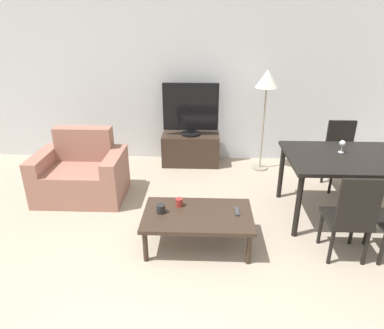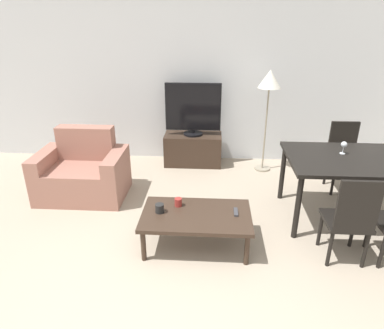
{
  "view_description": "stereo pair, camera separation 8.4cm",
  "coord_description": "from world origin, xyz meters",
  "px_view_note": "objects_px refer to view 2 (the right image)",
  "views": [
    {
      "loc": [
        0.33,
        -1.74,
        2.19
      ],
      "look_at": [
        0.19,
        1.81,
        0.65
      ],
      "focal_mm": 32.0,
      "sensor_mm": 36.0,
      "label": 1
    },
    {
      "loc": [
        0.41,
        -1.74,
        2.19
      ],
      "look_at": [
        0.19,
        1.81,
        0.65
      ],
      "focal_mm": 32.0,
      "sensor_mm": 36.0,
      "label": 2
    }
  ],
  "objects_px": {
    "tv_stand": "(193,149)",
    "coffee_table": "(196,217)",
    "tv": "(193,109)",
    "floor_lamp": "(269,85)",
    "dining_chair_near": "(351,217)",
    "dining_table": "(349,165)",
    "cup_white_near": "(160,208)",
    "cup_colored_far": "(178,202)",
    "dining_chair_far": "(343,154)",
    "remote_primary": "(236,212)",
    "wine_glass_left": "(344,145)",
    "armchair": "(83,173)"
  },
  "relations": [
    {
      "from": "cup_colored_far",
      "to": "coffee_table",
      "type": "bearing_deg",
      "value": -36.93
    },
    {
      "from": "wine_glass_left",
      "to": "armchair",
      "type": "bearing_deg",
      "value": 175.31
    },
    {
      "from": "coffee_table",
      "to": "remote_primary",
      "type": "xyz_separation_m",
      "value": [
        0.4,
        0.04,
        0.05
      ]
    },
    {
      "from": "tv_stand",
      "to": "wine_glass_left",
      "type": "bearing_deg",
      "value": -38.09
    },
    {
      "from": "dining_chair_near",
      "to": "wine_glass_left",
      "type": "relative_size",
      "value": 6.27
    },
    {
      "from": "tv",
      "to": "dining_chair_near",
      "type": "relative_size",
      "value": 0.92
    },
    {
      "from": "dining_chair_far",
      "to": "wine_glass_left",
      "type": "xyz_separation_m",
      "value": [
        -0.29,
        -0.69,
        0.37
      ]
    },
    {
      "from": "dining_chair_near",
      "to": "dining_chair_far",
      "type": "height_order",
      "value": "same"
    },
    {
      "from": "armchair",
      "to": "wine_glass_left",
      "type": "bearing_deg",
      "value": -4.69
    },
    {
      "from": "floor_lamp",
      "to": "dining_chair_near",
      "type": "bearing_deg",
      "value": -76.98
    },
    {
      "from": "coffee_table",
      "to": "dining_chair_far",
      "type": "height_order",
      "value": "dining_chair_far"
    },
    {
      "from": "cup_colored_far",
      "to": "wine_glass_left",
      "type": "bearing_deg",
      "value": 18.49
    },
    {
      "from": "dining_chair_near",
      "to": "cup_colored_far",
      "type": "bearing_deg",
      "value": 168.93
    },
    {
      "from": "dining_chair_far",
      "to": "cup_colored_far",
      "type": "xyz_separation_m",
      "value": [
        -2.1,
        -1.3,
        -0.08
      ]
    },
    {
      "from": "dining_table",
      "to": "remote_primary",
      "type": "relative_size",
      "value": 9.07
    },
    {
      "from": "dining_chair_near",
      "to": "wine_glass_left",
      "type": "bearing_deg",
      "value": 78.52
    },
    {
      "from": "coffee_table",
      "to": "dining_chair_near",
      "type": "height_order",
      "value": "dining_chair_near"
    },
    {
      "from": "coffee_table",
      "to": "dining_chair_far",
      "type": "distance_m",
      "value": 2.4
    },
    {
      "from": "armchair",
      "to": "wine_glass_left",
      "type": "height_order",
      "value": "wine_glass_left"
    },
    {
      "from": "tv_stand",
      "to": "coffee_table",
      "type": "xyz_separation_m",
      "value": [
        0.16,
        -2.15,
        0.09
      ]
    },
    {
      "from": "coffee_table",
      "to": "floor_lamp",
      "type": "relative_size",
      "value": 0.73
    },
    {
      "from": "coffee_table",
      "to": "dining_table",
      "type": "relative_size",
      "value": 0.81
    },
    {
      "from": "tv",
      "to": "coffee_table",
      "type": "xyz_separation_m",
      "value": [
        0.16,
        -2.14,
        -0.56
      ]
    },
    {
      "from": "dining_table",
      "to": "cup_white_near",
      "type": "xyz_separation_m",
      "value": [
        -2.04,
        -0.63,
        -0.26
      ]
    },
    {
      "from": "dining_chair_far",
      "to": "cup_colored_far",
      "type": "relative_size",
      "value": 10.59
    },
    {
      "from": "tv_stand",
      "to": "dining_chair_far",
      "type": "bearing_deg",
      "value": -18.72
    },
    {
      "from": "coffee_table",
      "to": "cup_white_near",
      "type": "height_order",
      "value": "cup_white_near"
    },
    {
      "from": "tv_stand",
      "to": "cup_white_near",
      "type": "xyz_separation_m",
      "value": [
        -0.21,
        -2.14,
        0.17
      ]
    },
    {
      "from": "dining_table",
      "to": "armchair",
      "type": "bearing_deg",
      "value": 173.34
    },
    {
      "from": "remote_primary",
      "to": "armchair",
      "type": "bearing_deg",
      "value": 153.36
    },
    {
      "from": "armchair",
      "to": "coffee_table",
      "type": "bearing_deg",
      "value": -33.42
    },
    {
      "from": "tv",
      "to": "dining_chair_near",
      "type": "bearing_deg",
      "value": -55.51
    },
    {
      "from": "tv_stand",
      "to": "floor_lamp",
      "type": "distance_m",
      "value": 1.53
    },
    {
      "from": "floor_lamp",
      "to": "cup_white_near",
      "type": "height_order",
      "value": "floor_lamp"
    },
    {
      "from": "armchair",
      "to": "coffee_table",
      "type": "relative_size",
      "value": 1.0
    },
    {
      "from": "remote_primary",
      "to": "tv_stand",
      "type": "bearing_deg",
      "value": 104.86
    },
    {
      "from": "remote_primary",
      "to": "cup_white_near",
      "type": "height_order",
      "value": "cup_white_near"
    },
    {
      "from": "tv_stand",
      "to": "coffee_table",
      "type": "distance_m",
      "value": 2.16
    },
    {
      "from": "tv_stand",
      "to": "coffee_table",
      "type": "height_order",
      "value": "tv_stand"
    },
    {
      "from": "tv_stand",
      "to": "wine_glass_left",
      "type": "xyz_separation_m",
      "value": [
        1.78,
        -1.39,
        0.62
      ]
    },
    {
      "from": "tv_stand",
      "to": "cup_white_near",
      "type": "relative_size",
      "value": 9.78
    },
    {
      "from": "dining_table",
      "to": "remote_primary",
      "type": "height_order",
      "value": "dining_table"
    },
    {
      "from": "dining_table",
      "to": "remote_primary",
      "type": "distance_m",
      "value": 1.43
    },
    {
      "from": "cup_white_near",
      "to": "wine_glass_left",
      "type": "height_order",
      "value": "wine_glass_left"
    },
    {
      "from": "floor_lamp",
      "to": "coffee_table",
      "type": "bearing_deg",
      "value": -115.01
    },
    {
      "from": "cup_white_near",
      "to": "dining_table",
      "type": "bearing_deg",
      "value": 17.17
    },
    {
      "from": "tv",
      "to": "wine_glass_left",
      "type": "height_order",
      "value": "tv"
    },
    {
      "from": "dining_chair_far",
      "to": "tv_stand",
      "type": "bearing_deg",
      "value": 161.28
    },
    {
      "from": "dining_chair_far",
      "to": "floor_lamp",
      "type": "height_order",
      "value": "floor_lamp"
    },
    {
      "from": "dining_chair_near",
      "to": "cup_colored_far",
      "type": "xyz_separation_m",
      "value": [
        -1.63,
        0.32,
        -0.08
      ]
    }
  ]
}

